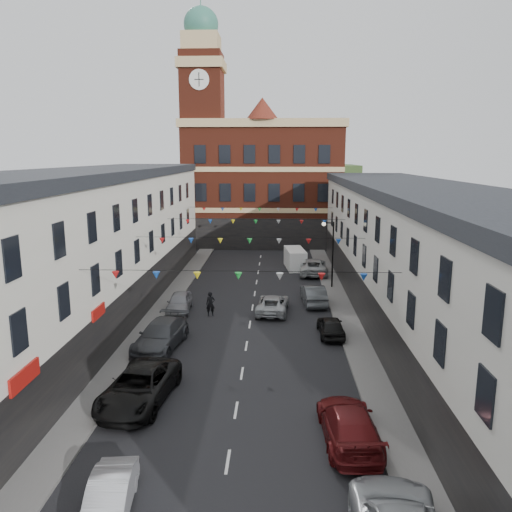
# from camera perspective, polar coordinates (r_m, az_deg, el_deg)

# --- Properties ---
(ground) EXTENTS (160.00, 160.00, 0.00)m
(ground) POSITION_cam_1_polar(r_m,az_deg,el_deg) (31.60, -1.11, -10.24)
(ground) COLOR black
(ground) RESTS_ON ground
(pavement_left) EXTENTS (1.80, 64.00, 0.15)m
(pavement_left) POSITION_cam_1_polar(r_m,az_deg,el_deg) (34.51, -12.55, -8.49)
(pavement_left) COLOR #605E5B
(pavement_left) RESTS_ON ground
(pavement_right) EXTENTS (1.80, 64.00, 0.15)m
(pavement_right) POSITION_cam_1_polar(r_m,az_deg,el_deg) (33.77, 11.01, -8.87)
(pavement_right) COLOR #605E5B
(pavement_right) RESTS_ON ground
(terrace_left) EXTENTS (8.40, 56.00, 10.70)m
(terrace_left) POSITION_cam_1_polar(r_m,az_deg,el_deg) (33.82, -21.39, -0.14)
(terrace_left) COLOR silver
(terrace_left) RESTS_ON ground
(terrace_right) EXTENTS (8.40, 56.00, 9.70)m
(terrace_right) POSITION_cam_1_polar(r_m,az_deg,el_deg) (32.63, 20.10, -1.34)
(terrace_right) COLOR beige
(terrace_right) RESTS_ON ground
(civic_building) EXTENTS (20.60, 13.30, 18.50)m
(civic_building) POSITION_cam_1_polar(r_m,az_deg,el_deg) (67.37, 0.83, 8.43)
(civic_building) COLOR maroon
(civic_building) RESTS_ON ground
(clock_tower) EXTENTS (5.60, 5.60, 30.00)m
(clock_tower) POSITION_cam_1_polar(r_m,az_deg,el_deg) (65.06, -6.06, 14.25)
(clock_tower) COLOR maroon
(clock_tower) RESTS_ON ground
(distant_hill) EXTENTS (40.00, 14.00, 10.00)m
(distant_hill) POSITION_cam_1_polar(r_m,az_deg,el_deg) (91.74, -1.29, 7.26)
(distant_hill) COLOR #2A4520
(distant_hill) RESTS_ON ground
(street_lamp) EXTENTS (1.10, 0.36, 6.00)m
(street_lamp) POSITION_cam_1_polar(r_m,az_deg,el_deg) (44.26, 8.47, 1.20)
(street_lamp) COLOR black
(street_lamp) RESTS_ON ground
(car_left_b) EXTENTS (1.76, 4.00, 1.28)m
(car_left_b) POSITION_cam_1_polar(r_m,az_deg,el_deg) (18.81, -16.43, -24.99)
(car_left_b) COLOR #B9BAC2
(car_left_b) RESTS_ON ground
(car_left_c) EXTENTS (3.35, 6.19, 1.65)m
(car_left_c) POSITION_cam_1_polar(r_m,az_deg,el_deg) (25.27, -13.20, -14.31)
(car_left_c) COLOR black
(car_left_c) RESTS_ON ground
(car_left_d) EXTENTS (3.03, 5.94, 1.65)m
(car_left_d) POSITION_cam_1_polar(r_m,az_deg,el_deg) (31.55, -10.82, -8.88)
(car_left_d) COLOR #3D3F44
(car_left_d) RESTS_ON ground
(car_left_e) EXTENTS (1.88, 4.29, 1.44)m
(car_left_e) POSITION_cam_1_polar(r_m,az_deg,el_deg) (38.45, -8.74, -5.25)
(car_left_e) COLOR gray
(car_left_e) RESTS_ON ground
(car_right_c) EXTENTS (2.44, 5.47, 1.56)m
(car_right_c) POSITION_cam_1_polar(r_m,az_deg,el_deg) (22.04, 10.57, -18.39)
(car_right_c) COLOR #5C1214
(car_right_c) RESTS_ON ground
(car_right_d) EXTENTS (1.68, 3.95, 1.33)m
(car_right_d) POSITION_cam_1_polar(r_m,az_deg,el_deg) (33.38, 8.56, -7.95)
(car_right_d) COLOR black
(car_right_d) RESTS_ON ground
(car_right_e) EXTENTS (1.99, 4.81, 1.55)m
(car_right_e) POSITION_cam_1_polar(r_m,az_deg,el_deg) (40.14, 6.59, -4.40)
(car_right_e) COLOR #494D51
(car_right_e) RESTS_ON ground
(car_right_f) EXTENTS (2.84, 5.81, 1.59)m
(car_right_f) POSITION_cam_1_polar(r_m,az_deg,el_deg) (50.07, 6.53, -1.19)
(car_right_f) COLOR #ACAFB1
(car_right_f) RESTS_ON ground
(moving_car) EXTENTS (2.61, 5.02, 1.35)m
(moving_car) POSITION_cam_1_polar(r_m,az_deg,el_deg) (37.81, 1.92, -5.48)
(moving_car) COLOR #B2B6B9
(moving_car) RESTS_ON ground
(white_van) EXTENTS (2.32, 4.83, 2.06)m
(white_van) POSITION_cam_1_polar(r_m,az_deg,el_deg) (52.43, 4.48, -0.31)
(white_van) COLOR white
(white_van) RESTS_ON ground
(pedestrian) EXTENTS (0.73, 0.55, 1.82)m
(pedestrian) POSITION_cam_1_polar(r_m,az_deg,el_deg) (37.08, -5.22, -5.49)
(pedestrian) COLOR black
(pedestrian) RESTS_ON ground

